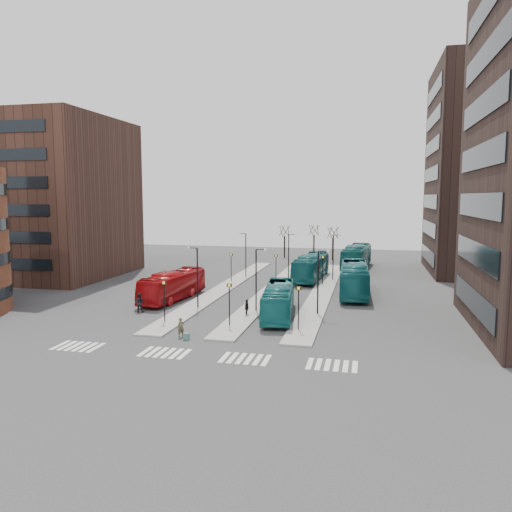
% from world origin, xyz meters
% --- Properties ---
extents(ground, '(160.00, 160.00, 0.00)m').
position_xyz_m(ground, '(0.00, 0.00, 0.00)').
color(ground, '#323234').
rests_on(ground, ground).
extents(island_left, '(2.50, 45.00, 0.15)m').
position_xyz_m(island_left, '(-4.00, 30.00, 0.07)').
color(island_left, gray).
rests_on(island_left, ground).
extents(island_mid, '(2.50, 45.00, 0.15)m').
position_xyz_m(island_mid, '(2.00, 30.00, 0.07)').
color(island_mid, gray).
rests_on(island_mid, ground).
extents(island_right, '(2.50, 45.00, 0.15)m').
position_xyz_m(island_right, '(8.00, 30.00, 0.07)').
color(island_right, gray).
rests_on(island_right, ground).
extents(suitcase, '(0.45, 0.37, 0.53)m').
position_xyz_m(suitcase, '(-0.64, 7.45, 0.27)').
color(suitcase, navy).
rests_on(suitcase, ground).
extents(red_bus, '(3.77, 11.46, 3.13)m').
position_xyz_m(red_bus, '(-7.55, 21.71, 1.57)').
color(red_bus, '#AA0D10').
rests_on(red_bus, ground).
extents(teal_bus_a, '(3.85, 11.20, 3.06)m').
position_xyz_m(teal_bus_a, '(5.06, 16.68, 1.53)').
color(teal_bus_a, '#146666').
rests_on(teal_bus_a, ground).
extents(teal_bus_b, '(3.82, 12.51, 3.43)m').
position_xyz_m(teal_bus_b, '(5.66, 38.13, 1.72)').
color(teal_bus_b, '#12585C').
rests_on(teal_bus_b, ground).
extents(teal_bus_c, '(3.55, 13.18, 3.64)m').
position_xyz_m(teal_bus_c, '(11.66, 29.08, 1.82)').
color(teal_bus_c, '#135F63').
rests_on(teal_bus_c, ground).
extents(teal_bus_d, '(4.51, 13.46, 3.68)m').
position_xyz_m(teal_bus_d, '(11.38, 50.62, 1.84)').
color(teal_bus_d, '#135F5C').
rests_on(teal_bus_d, ground).
extents(traveller, '(0.69, 0.65, 1.58)m').
position_xyz_m(traveller, '(-1.34, 8.11, 0.79)').
color(traveller, brown).
rests_on(traveller, ground).
extents(commuter_a, '(1.08, 0.94, 1.88)m').
position_xyz_m(commuter_a, '(-8.52, 15.40, 0.94)').
color(commuter_a, black).
rests_on(commuter_a, ground).
extents(commuter_b, '(0.47, 0.98, 1.63)m').
position_xyz_m(commuter_b, '(2.15, 16.05, 0.81)').
color(commuter_b, black).
rests_on(commuter_b, ground).
extents(commuter_c, '(1.30, 1.34, 1.84)m').
position_xyz_m(commuter_c, '(4.41, 16.48, 0.92)').
color(commuter_c, black).
rests_on(commuter_c, ground).
extents(crosswalk_stripes, '(22.35, 2.40, 0.01)m').
position_xyz_m(crosswalk_stripes, '(1.75, 4.00, 0.01)').
color(crosswalk_stripes, silver).
rests_on(crosswalk_stripes, ground).
extents(office_block, '(25.00, 20.12, 22.00)m').
position_xyz_m(office_block, '(-34.00, 33.98, 11.00)').
color(office_block, '#42271E').
rests_on(office_block, ground).
extents(tower_far, '(20.12, 20.00, 30.00)m').
position_xyz_m(tower_far, '(31.98, 50.00, 15.00)').
color(tower_far, black).
rests_on(tower_far, ground).
extents(sign_poles, '(12.45, 22.12, 3.65)m').
position_xyz_m(sign_poles, '(1.60, 23.00, 2.41)').
color(sign_poles, black).
rests_on(sign_poles, ground).
extents(lamp_posts, '(14.04, 20.24, 6.12)m').
position_xyz_m(lamp_posts, '(2.64, 28.00, 3.58)').
color(lamp_posts, black).
rests_on(lamp_posts, ground).
extents(bare_trees, '(10.97, 8.14, 5.90)m').
position_xyz_m(bare_trees, '(2.67, 62.67, 2.72)').
color(bare_trees, black).
rests_on(bare_trees, ground).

